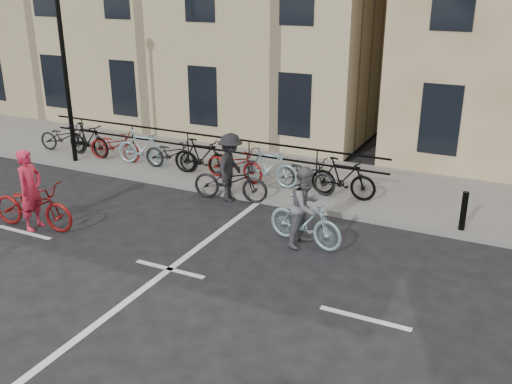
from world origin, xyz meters
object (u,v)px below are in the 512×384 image
at_px(lamp_post, 63,51).
at_px(cyclist_dark, 231,175).
at_px(cyclist_pink, 32,202).
at_px(cyclist_grey, 305,214).

height_order(lamp_post, cyclist_dark, lamp_post).
height_order(lamp_post, cyclist_pink, lamp_post).
bearing_deg(cyclist_grey, cyclist_dark, 71.42).
bearing_deg(cyclist_dark, cyclist_pink, 129.06).
height_order(cyclist_pink, cyclist_dark, cyclist_pink).
bearing_deg(cyclist_pink, cyclist_dark, -49.36).
bearing_deg(lamp_post, cyclist_pink, -58.15).
xyz_separation_m(cyclist_pink, cyclist_dark, (3.24, 3.58, 0.05)).
xyz_separation_m(lamp_post, cyclist_grey, (8.49, -2.12, -2.77)).
height_order(cyclist_grey, cyclist_dark, cyclist_dark).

